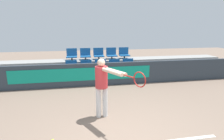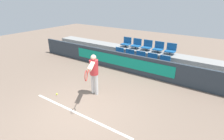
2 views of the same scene
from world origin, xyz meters
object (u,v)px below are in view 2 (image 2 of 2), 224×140
(tennis_player, at_px, (94,71))
(stadium_chair_5, at_px, (126,43))
(stadium_chair_1, at_px, (129,55))
(stadium_chair_4, at_px, (164,62))
(stadium_chair_0, at_px, (119,53))
(stadium_chair_7, at_px, (147,46))
(stadium_chair_3, at_px, (151,60))
(stadium_chair_2, at_px, (140,57))
(tennis_ball, at_px, (57,94))
(stadium_chair_6, at_px, (136,44))
(stadium_chair_8, at_px, (158,48))
(stadium_chair_9, at_px, (171,49))

(tennis_player, bearing_deg, stadium_chair_5, 73.58)
(stadium_chair_1, distance_m, stadium_chair_4, 1.90)
(stadium_chair_0, distance_m, stadium_chair_7, 1.59)
(stadium_chair_1, bearing_deg, stadium_chair_3, 0.00)
(stadium_chair_4, bearing_deg, stadium_chair_2, 180.00)
(stadium_chair_4, relative_size, stadium_chair_7, 1.00)
(stadium_chair_4, distance_m, stadium_chair_7, 1.59)
(stadium_chair_0, relative_size, tennis_ball, 8.06)
(stadium_chair_0, height_order, stadium_chair_3, same)
(stadium_chair_0, distance_m, stadium_chair_6, 1.15)
(stadium_chair_0, height_order, stadium_chair_7, stadium_chair_7)
(stadium_chair_5, relative_size, stadium_chair_7, 1.00)
(tennis_ball, bearing_deg, stadium_chair_2, 70.13)
(stadium_chair_2, distance_m, stadium_chair_8, 1.15)
(stadium_chair_6, bearing_deg, stadium_chair_0, -126.52)
(stadium_chair_7, bearing_deg, stadium_chair_1, -126.52)
(stadium_chair_1, xyz_separation_m, stadium_chair_3, (1.27, 0.00, 0.00))
(stadium_chair_2, bearing_deg, tennis_ball, -109.87)
(stadium_chair_1, bearing_deg, stadium_chair_4, 0.00)
(stadium_chair_3, relative_size, stadium_chair_6, 1.00)
(stadium_chair_6, bearing_deg, stadium_chair_2, -53.48)
(stadium_chair_2, distance_m, stadium_chair_4, 1.27)
(stadium_chair_9, bearing_deg, stadium_chair_1, -155.76)
(stadium_chair_7, bearing_deg, stadium_chair_3, -53.48)
(stadium_chair_2, relative_size, stadium_chair_9, 1.00)
(stadium_chair_4, bearing_deg, stadium_chair_5, 161.34)
(stadium_chair_1, relative_size, tennis_player, 0.33)
(stadium_chair_4, bearing_deg, stadium_chair_9, 90.00)
(stadium_chair_8, bearing_deg, stadium_chair_9, 0.00)
(stadium_chair_2, relative_size, stadium_chair_5, 1.00)
(stadium_chair_3, distance_m, stadium_chair_4, 0.63)
(stadium_chair_3, bearing_deg, tennis_ball, -117.25)
(stadium_chair_1, xyz_separation_m, tennis_ball, (-0.86, -4.13, -0.62))
(stadium_chair_3, bearing_deg, stadium_chair_1, 180.00)
(stadium_chair_1, height_order, stadium_chair_7, stadium_chair_7)
(stadium_chair_2, relative_size, stadium_chair_4, 1.00)
(stadium_chair_6, bearing_deg, tennis_player, -85.34)
(stadium_chair_0, bearing_deg, stadium_chair_5, 90.00)
(stadium_chair_4, distance_m, stadium_chair_5, 2.71)
(stadium_chair_1, bearing_deg, stadium_chair_6, 90.00)
(stadium_chair_8, distance_m, tennis_ball, 5.52)
(stadium_chair_4, bearing_deg, stadium_chair_1, 180.00)
(stadium_chair_2, xyz_separation_m, stadium_chair_4, (1.27, 0.00, 0.00))
(stadium_chair_9, distance_m, tennis_player, 4.44)
(stadium_chair_6, bearing_deg, stadium_chair_7, 0.00)
(stadium_chair_4, xyz_separation_m, tennis_ball, (-2.76, -4.13, -0.62))
(stadium_chair_2, distance_m, stadium_chair_9, 1.59)
(stadium_chair_6, bearing_deg, tennis_ball, -99.76)
(stadium_chair_6, xyz_separation_m, stadium_chair_9, (1.90, 0.00, 0.00))
(stadium_chair_4, bearing_deg, stadium_chair_3, 180.00)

